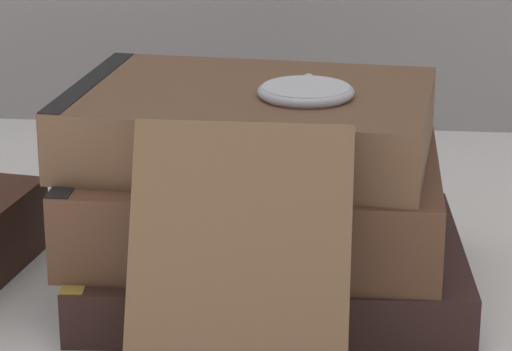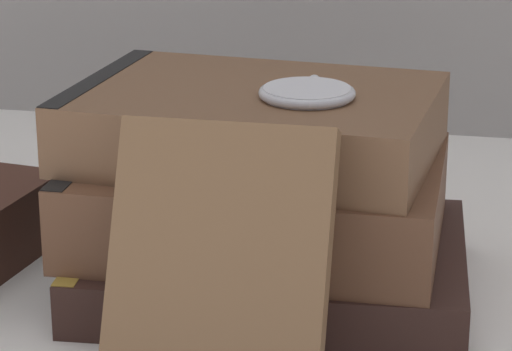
# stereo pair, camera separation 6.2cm
# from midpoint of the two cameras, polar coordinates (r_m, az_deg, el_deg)

# --- Properties ---
(ground_plane) EXTENTS (3.00, 3.00, 0.00)m
(ground_plane) POSITION_cam_midpoint_polar(r_m,az_deg,el_deg) (0.65, -1.45, -7.05)
(ground_plane) COLOR white
(book_flat_bottom) EXTENTS (0.22, 0.17, 0.03)m
(book_flat_bottom) POSITION_cam_midpoint_polar(r_m,az_deg,el_deg) (0.68, -2.32, -4.24)
(book_flat_bottom) COLOR #331E19
(book_flat_bottom) RESTS_ON ground_plane
(book_flat_middle) EXTENTS (0.20, 0.15, 0.05)m
(book_flat_middle) POSITION_cam_midpoint_polar(r_m,az_deg,el_deg) (0.67, -3.11, -1.18)
(book_flat_middle) COLOR brown
(book_flat_middle) RESTS_ON book_flat_bottom
(book_flat_top) EXTENTS (0.21, 0.15, 0.04)m
(book_flat_top) POSITION_cam_midpoint_polar(r_m,az_deg,el_deg) (0.66, -3.42, 2.46)
(book_flat_top) COLOR brown
(book_flat_top) RESTS_ON book_flat_middle
(book_leaning_front) EXTENTS (0.10, 0.07, 0.13)m
(book_leaning_front) POSITION_cam_midpoint_polar(r_m,az_deg,el_deg) (0.56, -3.95, -4.78)
(book_leaning_front) COLOR brown
(book_leaning_front) RESTS_ON ground_plane
(pocket_watch) EXTENTS (0.05, 0.05, 0.01)m
(pocket_watch) POSITION_cam_midpoint_polar(r_m,az_deg,el_deg) (0.64, -0.41, 3.94)
(pocket_watch) COLOR silver
(pocket_watch) RESTS_ON book_flat_top
(reading_glasses) EXTENTS (0.09, 0.05, 0.00)m
(reading_glasses) POSITION_cam_midpoint_polar(r_m,az_deg,el_deg) (0.86, -6.70, -0.26)
(reading_glasses) COLOR black
(reading_glasses) RESTS_ON ground_plane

